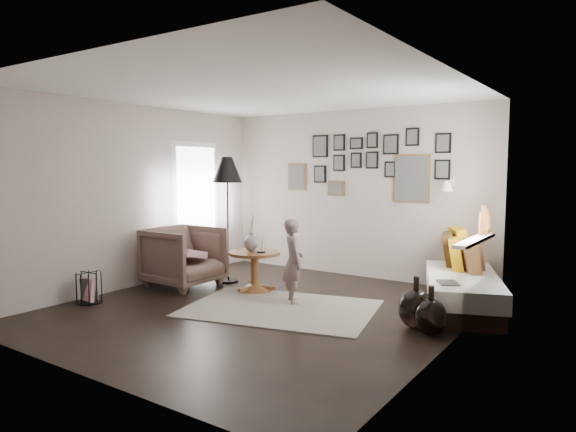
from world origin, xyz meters
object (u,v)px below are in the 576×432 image
Objects in this scene: armchair at (184,257)px; magazine_basket at (89,288)px; daybed at (465,284)px; demijohn_large at (416,308)px; vase at (251,240)px; child at (293,261)px; demijohn_small at (431,316)px; floor_lamp at (227,174)px; pedestal_table at (255,273)px.

armchair reaches higher than magazine_basket.
daybed is 1.14m from demijohn_large.
vase is at bearing 175.44° from daybed.
child is (2.14, 1.45, 0.34)m from magazine_basket.
magazine_basket is at bearing -168.85° from daybed.
child is at bearing -85.55° from armchair.
demijohn_small is at bearing -110.37° from daybed.
daybed is at bearing 9.54° from floor_lamp.
floor_lamp reaches higher than demijohn_small.
daybed is at bearing -72.52° from armchair.
demijohn_large reaches higher than pedestal_table.
demijohn_large is (2.43, -0.33, -0.04)m from pedestal_table.
daybed is 3.61m from floor_lamp.
floor_lamp reaches higher than demijohn_large.
armchair is 1.85× the size of demijohn_small.
demijohn_small is (2.63, -0.45, -0.06)m from pedestal_table.
floor_lamp is 3.45m from demijohn_large.
daybed is at bearing 31.43° from magazine_basket.
demijohn_large is 1.10× the size of demijohn_small.
floor_lamp is at bearing 160.83° from vase.
vase reaches higher than armchair.
demijohn_small is at bearing -30.73° from demijohn_large.
demijohn_large is at bearing -8.04° from vase.
armchair is at bearing 178.07° from demijohn_small.
pedestal_table is 1.53m from floor_lamp.
vase is 2.80m from demijohn_small.
daybed is 3.58× the size of demijohn_large.
pedestal_table is at bearing -18.58° from floor_lamp.
armchair is 3.46m from demijohn_large.
demijohn_small is (3.31, -0.68, -1.41)m from floor_lamp.
daybed is 5.20× the size of magazine_basket.
armchair is at bearing 75.48° from magazine_basket.
demijohn_small is at bearing -144.55° from child.
demijohn_large is (3.11, -0.56, -1.39)m from floor_lamp.
child reaches higher than pedestal_table.
child is (-1.86, -0.99, 0.25)m from daybed.
vase is 2.58m from demijohn_large.
floor_lamp reaches higher than pedestal_table.
demijohn_small is at bearing 16.79° from magazine_basket.
vase is 1.30× the size of magazine_basket.
daybed is at bearing -108.89° from child.
demijohn_large is (2.51, -0.35, -0.49)m from vase.
pedestal_table is 2.15m from magazine_basket.
daybed is 2.12m from child.
floor_lamp is at bearing 161.42° from pedestal_table.
floor_lamp is 2.46m from magazine_basket.
vase reaches higher than magazine_basket.
pedestal_table is 1.25× the size of demijohn_large.
demijohn_small is at bearing -9.80° from pedestal_table.
daybed reaches higher than armchair.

